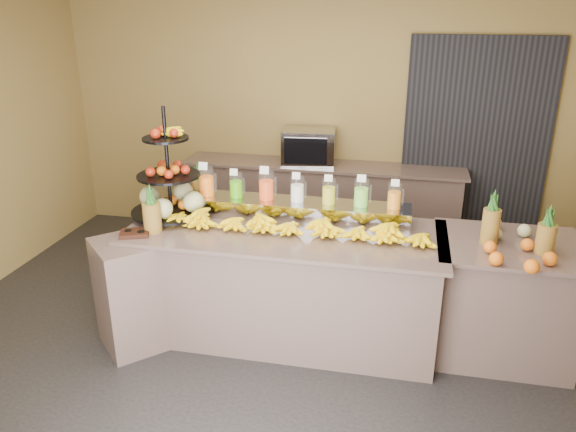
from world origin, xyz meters
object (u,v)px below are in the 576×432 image
(pitcher_tray, at_px, (297,210))
(condiment_caddy, at_px, (135,233))
(banana_heap, at_px, (294,224))
(right_fruit_pile, at_px, (516,243))
(oven_warmer, at_px, (309,147))
(fruit_stand, at_px, (175,190))

(pitcher_tray, distance_m, condiment_caddy, 1.31)
(banana_heap, distance_m, right_fruit_pile, 1.62)
(banana_heap, relative_size, oven_warmer, 3.84)
(condiment_caddy, bearing_deg, right_fruit_pile, 5.13)
(oven_warmer, bearing_deg, right_fruit_pile, -52.56)
(right_fruit_pile, height_order, oven_warmer, oven_warmer)
(fruit_stand, distance_m, right_fruit_pile, 2.66)
(fruit_stand, bearing_deg, right_fruit_pile, -13.86)
(banana_heap, xyz_separation_m, fruit_stand, (-1.03, 0.12, 0.16))
(pitcher_tray, relative_size, right_fruit_pile, 3.68)
(pitcher_tray, distance_m, oven_warmer, 1.69)
(banana_heap, height_order, condiment_caddy, banana_heap)
(pitcher_tray, height_order, right_fruit_pile, right_fruit_pile)
(pitcher_tray, distance_m, banana_heap, 0.30)
(right_fruit_pile, relative_size, oven_warmer, 0.88)
(fruit_stand, xyz_separation_m, condiment_caddy, (-0.17, -0.43, -0.22))
(banana_heap, distance_m, oven_warmer, 1.99)
(condiment_caddy, xyz_separation_m, oven_warmer, (0.96, 2.28, 0.17))
(fruit_stand, bearing_deg, oven_warmer, 56.85)
(fruit_stand, xyz_separation_m, right_fruit_pile, (2.65, -0.18, -0.15))
(right_fruit_pile, bearing_deg, banana_heap, 177.85)
(banana_heap, distance_m, fruit_stand, 1.05)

